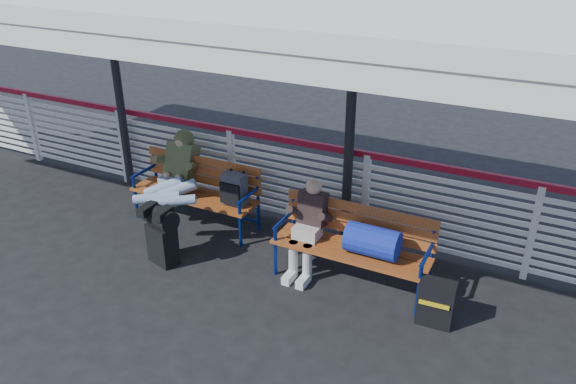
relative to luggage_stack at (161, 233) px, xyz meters
The scene contains 8 objects.
ground 0.50m from the luggage_stack, 90.78° to the right, with size 60.00×60.00×0.00m, color black.
fence 1.65m from the luggage_stack, 90.13° to the left, with size 12.08×0.08×1.24m.
luggage_stack is the anchor object (origin of this frame).
bench_left 1.05m from the luggage_stack, 91.73° to the left, with size 1.80×0.56×0.92m.
bench_right 2.42m from the luggage_stack, 15.39° to the left, with size 1.80×0.56×0.92m.
traveler_man 0.81m from the luggage_stack, 116.70° to the left, with size 0.94×1.64×0.77m.
companion_person 1.78m from the luggage_stack, 21.00° to the left, with size 0.32×0.66×1.15m.
suitcase_side 3.27m from the luggage_stack, ahead, with size 0.38×0.24×0.51m.
Camera 1 is at (4.00, -4.27, 3.81)m, focal length 35.00 mm.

